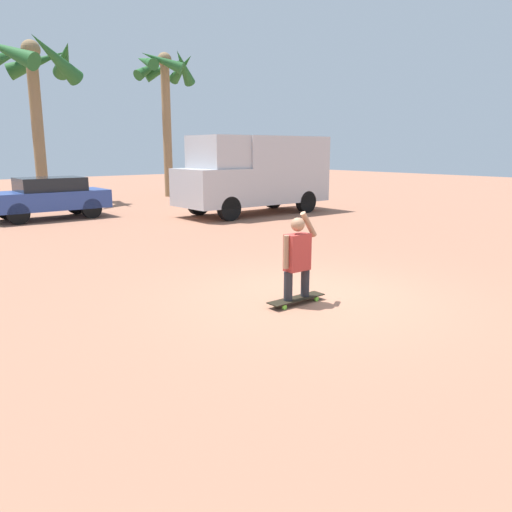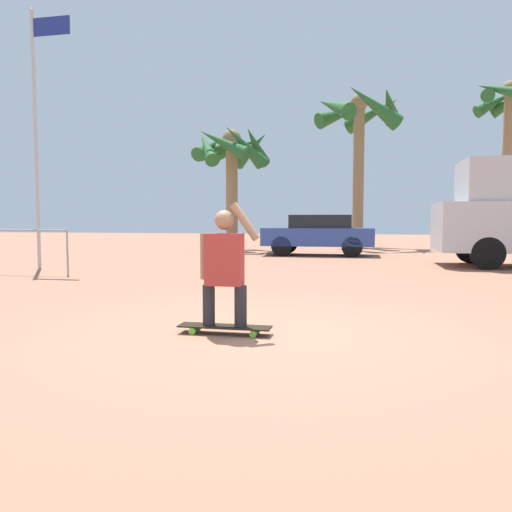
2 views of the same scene
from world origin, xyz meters
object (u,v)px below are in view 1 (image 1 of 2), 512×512
skateboard (296,299)px  camper_van (256,172)px  parked_car_blue (49,197)px  person_skateboarder (297,254)px  palm_tree_near_van (165,81)px  palm_tree_center_background (34,69)px

skateboard → camper_van: size_ratio=0.18×
skateboard → parked_car_blue: (0.03, 12.94, 0.72)m
person_skateboarder → palm_tree_near_van: bearing=66.9°
person_skateboarder → palm_tree_near_van: 20.30m
camper_van → parked_car_blue: camper_van is taller
person_skateboarder → palm_tree_near_van: palm_tree_near_van is taller
person_skateboarder → palm_tree_center_background: bearing=85.4°
palm_tree_near_van → camper_van: bearing=-96.2°
palm_tree_near_van → palm_tree_center_background: (-6.23, 0.36, 0.04)m
palm_tree_near_van → palm_tree_center_background: bearing=176.7°
person_skateboarder → palm_tree_center_background: (1.48, 18.45, 5.08)m
person_skateboarder → palm_tree_near_van: size_ratio=0.19×
camper_van → parked_car_blue: 7.61m
person_skateboarder → camper_van: camper_van is taller
parked_car_blue → palm_tree_center_background: 7.65m
palm_tree_center_background → parked_car_blue: bearing=-104.7°
camper_van → palm_tree_near_van: bearing=83.8°
palm_tree_near_van → palm_tree_center_background: size_ratio=1.01×
skateboard → palm_tree_near_van: size_ratio=0.15×
person_skateboarder → palm_tree_center_background: size_ratio=0.19×
skateboard → parked_car_blue: parked_car_blue is taller
camper_van → palm_tree_near_van: 9.64m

